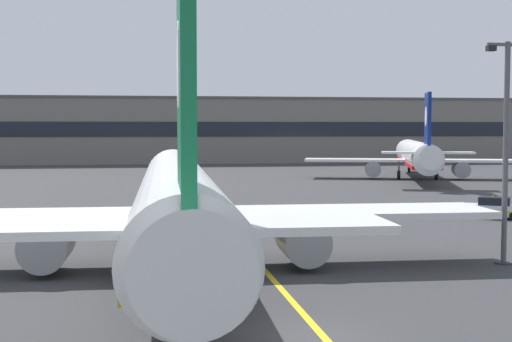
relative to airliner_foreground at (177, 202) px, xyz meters
The scene contains 8 objects.
ground_plane 13.35m from the airliner_foreground, 71.59° to the right, with size 400.00×400.00×0.00m, color #353538.
taxiway_centreline 18.51m from the airliner_foreground, 77.05° to the left, with size 0.30×180.00×0.01m, color yellow.
airliner_foreground is the anchor object (origin of this frame).
airliner_background 68.04m from the airliner_foreground, 59.18° to the left, with size 30.16×38.22×10.96m.
apron_lamp_post 16.89m from the airliner_foreground, ahead, with size 2.24×0.90×11.35m.
service_car_nearest 30.32m from the airliner_foreground, 33.95° to the left, with size 4.52×3.72×1.79m.
safety_cone_by_nose_gear 16.35m from the airliner_foreground, 82.47° to the left, with size 0.44×0.44×0.55m.
terminal_building 108.47m from the airliner_foreground, 86.88° to the left, with size 136.37×12.40×12.83m.
Camera 1 is at (-5.68, -23.60, 7.04)m, focal length 51.37 mm.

